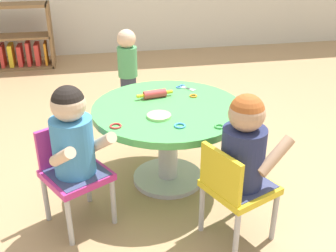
# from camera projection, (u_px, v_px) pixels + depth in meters

# --- Properties ---
(ground_plane) EXTENTS (10.00, 10.00, 0.00)m
(ground_plane) POSITION_uv_depth(u_px,v_px,m) (168.00, 179.00, 2.63)
(ground_plane) COLOR tan
(craft_table) EXTENTS (0.89, 0.89, 0.51)m
(craft_table) POSITION_uv_depth(u_px,v_px,m) (168.00, 125.00, 2.46)
(craft_table) COLOR silver
(craft_table) RESTS_ON ground
(child_chair_left) EXTENTS (0.41, 0.41, 0.54)m
(child_chair_left) POSITION_uv_depth(u_px,v_px,m) (73.00, 171.00, 2.16)
(child_chair_left) COLOR #B7B7BC
(child_chair_left) RESTS_ON ground
(seated_child_left) EXTENTS (0.40, 0.43, 0.51)m
(seated_child_left) POSITION_uv_depth(u_px,v_px,m) (72.00, 135.00, 2.03)
(seated_child_left) COLOR #3F4772
(seated_child_left) RESTS_ON ground
(child_chair_right) EXTENTS (0.39, 0.39, 0.54)m
(child_chair_right) POSITION_uv_depth(u_px,v_px,m) (235.00, 188.00, 2.02)
(child_chair_right) COLOR #B7B7BC
(child_chair_right) RESTS_ON ground
(seated_child_right) EXTENTS (0.42, 0.38, 0.51)m
(seated_child_right) POSITION_uv_depth(u_px,v_px,m) (245.00, 145.00, 1.94)
(seated_child_right) COLOR #3F4772
(seated_child_right) RESTS_ON ground
(bookshelf_low) EXTENTS (0.93, 0.28, 0.70)m
(bookshelf_low) POSITION_uv_depth(u_px,v_px,m) (9.00, 43.00, 4.53)
(bookshelf_low) COLOR olive
(bookshelf_low) RESTS_ON ground
(toddler_standing) EXTENTS (0.17, 0.17, 0.67)m
(toddler_standing) POSITION_uv_depth(u_px,v_px,m) (128.00, 65.00, 3.58)
(toddler_standing) COLOR #33384C
(toddler_standing) RESTS_ON ground
(rolling_pin) EXTENTS (0.23, 0.07, 0.05)m
(rolling_pin) POSITION_uv_depth(u_px,v_px,m) (155.00, 94.00, 2.52)
(rolling_pin) COLOR #D83F3F
(rolling_pin) RESTS_ON craft_table
(craft_scissors) EXTENTS (0.13, 0.14, 0.01)m
(craft_scissors) POSITION_uv_depth(u_px,v_px,m) (184.00, 87.00, 2.68)
(craft_scissors) COLOR silver
(craft_scissors) RESTS_ON craft_table
(playdough_blob_0) EXTENTS (0.13, 0.13, 0.01)m
(playdough_blob_0) POSITION_uv_depth(u_px,v_px,m) (159.00, 116.00, 2.28)
(playdough_blob_0) COLOR #B2E58C
(playdough_blob_0) RESTS_ON craft_table
(cookie_cutter_0) EXTENTS (0.05, 0.05, 0.01)m
(cookie_cutter_0) POSITION_uv_depth(u_px,v_px,m) (219.00, 126.00, 2.17)
(cookie_cutter_0) COLOR #4CB259
(cookie_cutter_0) RESTS_ON craft_table
(cookie_cutter_1) EXTENTS (0.05, 0.05, 0.01)m
(cookie_cutter_1) POSITION_uv_depth(u_px,v_px,m) (193.00, 96.00, 2.55)
(cookie_cutter_1) COLOR orange
(cookie_cutter_1) RESTS_ON craft_table
(cookie_cutter_2) EXTENTS (0.06, 0.06, 0.01)m
(cookie_cutter_2) POSITION_uv_depth(u_px,v_px,m) (180.00, 126.00, 2.17)
(cookie_cutter_2) COLOR #3F99D8
(cookie_cutter_2) RESTS_ON craft_table
(cookie_cutter_3) EXTENTS (0.06, 0.06, 0.01)m
(cookie_cutter_3) POSITION_uv_depth(u_px,v_px,m) (116.00, 126.00, 2.17)
(cookie_cutter_3) COLOR red
(cookie_cutter_3) RESTS_ON craft_table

